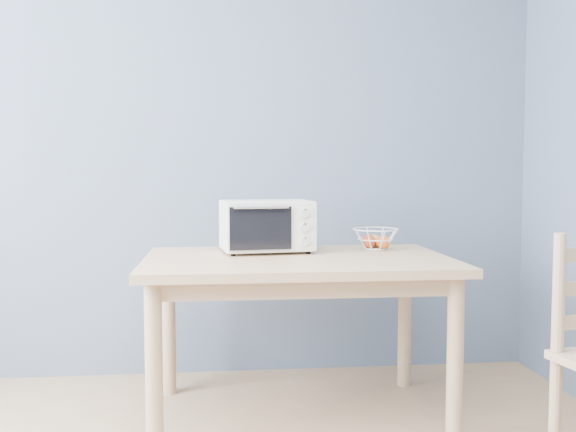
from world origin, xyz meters
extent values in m
cube|color=slate|center=(0.00, 2.25, 1.30)|extent=(4.00, 0.01, 2.60)
cube|color=tan|center=(0.57, 1.54, 0.73)|extent=(1.40, 0.90, 0.04)
cylinder|color=tan|center=(-0.05, 1.17, 0.35)|extent=(0.07, 0.07, 0.71)
cylinder|color=tan|center=(1.19, 1.17, 0.35)|extent=(0.07, 0.07, 0.71)
cylinder|color=tan|center=(-0.05, 1.91, 0.35)|extent=(0.07, 0.07, 0.71)
cylinder|color=tan|center=(1.19, 1.91, 0.35)|extent=(0.07, 0.07, 0.71)
cube|color=silver|center=(0.45, 1.73, 0.88)|extent=(0.46, 0.34, 0.24)
cube|color=black|center=(0.39, 1.72, 0.88)|extent=(0.31, 0.28, 0.19)
cube|color=black|center=(0.41, 1.58, 0.88)|extent=(0.29, 0.05, 0.20)
cylinder|color=silver|center=(0.41, 1.56, 0.98)|extent=(0.26, 0.05, 0.01)
cube|color=silver|center=(0.61, 1.61, 0.88)|extent=(0.12, 0.02, 0.22)
cylinder|color=black|center=(0.28, 1.60, 0.76)|extent=(0.02, 0.02, 0.01)
cylinder|color=black|center=(0.64, 1.65, 0.76)|extent=(0.02, 0.02, 0.01)
cylinder|color=black|center=(0.25, 1.82, 0.76)|extent=(0.02, 0.02, 0.01)
cylinder|color=black|center=(0.61, 1.86, 0.76)|extent=(0.02, 0.02, 0.01)
cylinder|color=silver|center=(0.62, 1.60, 0.95)|extent=(0.04, 0.02, 0.04)
cylinder|color=silver|center=(0.62, 1.60, 0.88)|extent=(0.04, 0.02, 0.04)
cylinder|color=silver|center=(0.62, 1.60, 0.82)|extent=(0.04, 0.02, 0.04)
torus|color=white|center=(1.00, 1.77, 0.85)|extent=(0.27, 0.27, 0.01)
torus|color=white|center=(1.00, 1.77, 0.80)|extent=(0.21, 0.21, 0.01)
torus|color=white|center=(1.00, 1.77, 0.76)|extent=(0.13, 0.13, 0.01)
sphere|color=red|center=(0.97, 1.78, 0.79)|extent=(0.07, 0.07, 0.07)
sphere|color=orange|center=(1.03, 1.75, 0.79)|extent=(0.07, 0.07, 0.07)
sphere|color=tan|center=(1.00, 1.82, 0.79)|extent=(0.07, 0.07, 0.07)
cylinder|color=tan|center=(1.43, 0.80, 0.23)|extent=(0.05, 0.05, 0.46)
cylinder|color=tan|center=(1.43, 0.80, 0.69)|extent=(0.05, 0.05, 0.46)
camera|label=1|loc=(0.22, -1.37, 1.14)|focal=40.00mm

